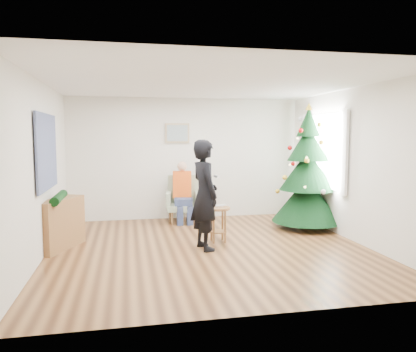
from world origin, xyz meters
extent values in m
plane|color=brown|center=(0.00, 0.00, 0.00)|extent=(5.00, 5.00, 0.00)
plane|color=white|center=(0.00, 0.00, 2.60)|extent=(5.00, 5.00, 0.00)
plane|color=silver|center=(0.00, 2.50, 1.30)|extent=(5.00, 0.00, 5.00)
plane|color=silver|center=(0.00, -2.50, 1.30)|extent=(5.00, 0.00, 5.00)
plane|color=silver|center=(-2.50, 0.00, 1.30)|extent=(0.00, 5.00, 5.00)
plane|color=silver|center=(2.50, 0.00, 1.30)|extent=(0.00, 5.00, 5.00)
cube|color=white|center=(2.47, 1.00, 1.50)|extent=(0.04, 1.30, 1.40)
cube|color=white|center=(2.44, 0.25, 1.50)|extent=(0.05, 0.25, 1.50)
cube|color=white|center=(2.44, 1.75, 1.50)|extent=(0.05, 0.25, 1.50)
cylinder|color=#3F2816|center=(2.15, 1.05, 0.15)|extent=(0.10, 0.10, 0.31)
cone|color=black|center=(2.15, 1.05, 0.57)|extent=(1.34, 1.34, 0.88)
cone|color=black|center=(2.15, 1.05, 1.13)|extent=(1.07, 1.07, 0.77)
cone|color=black|center=(2.15, 1.05, 1.65)|extent=(0.78, 0.78, 0.67)
cone|color=black|center=(2.15, 1.05, 2.06)|extent=(0.45, 0.45, 0.57)
cone|color=gold|center=(2.15, 1.05, 2.35)|extent=(0.14, 0.14, 0.14)
cylinder|color=brown|center=(0.23, 0.35, 0.57)|extent=(0.40, 0.40, 0.04)
cylinder|color=brown|center=(0.23, 0.35, 0.18)|extent=(0.30, 0.30, 0.02)
imported|color=silver|center=(0.23, 0.35, 0.61)|extent=(0.36, 0.27, 0.03)
cube|color=gray|center=(-0.15, 2.00, 0.32)|extent=(0.71, 0.67, 0.12)
cube|color=gray|center=(-0.11, 2.27, 0.66)|extent=(0.65, 0.19, 0.60)
cube|color=gray|center=(-0.44, 2.04, 0.48)|extent=(0.16, 0.51, 0.30)
cube|color=gray|center=(0.15, 1.96, 0.48)|extent=(0.16, 0.51, 0.30)
cube|color=navy|center=(-0.15, 1.93, 0.45)|extent=(0.41, 0.43, 0.14)
cube|color=#DE5214|center=(-0.15, 2.13, 0.78)|extent=(0.40, 0.25, 0.55)
sphere|color=tan|center=(-0.15, 2.11, 1.16)|extent=(0.20, 0.20, 0.20)
imported|color=black|center=(-0.08, -0.03, 0.87)|extent=(0.54, 0.71, 1.73)
cube|color=white|center=(0.10, -0.06, 1.16)|extent=(0.06, 0.13, 0.04)
cube|color=brown|center=(-2.33, 0.44, 0.40)|extent=(0.69, 1.03, 0.80)
cylinder|color=black|center=(-2.33, 0.44, 0.82)|extent=(0.14, 0.90, 0.14)
cube|color=black|center=(-2.46, 0.30, 1.55)|extent=(0.03, 1.50, 1.15)
cube|color=tan|center=(-0.20, 2.47, 1.85)|extent=(0.52, 0.03, 0.42)
cube|color=gray|center=(-0.20, 2.45, 1.85)|extent=(0.44, 0.02, 0.34)
camera|label=1|loc=(-1.27, -6.22, 1.78)|focal=35.00mm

